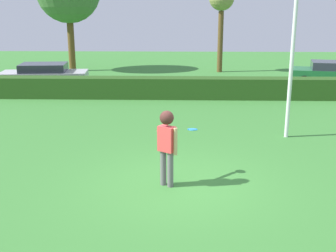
{
  "coord_description": "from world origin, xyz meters",
  "views": [
    {
      "loc": [
        -0.04,
        -9.31,
        4.02
      ],
      "look_at": [
        -0.32,
        0.97,
        1.15
      ],
      "focal_mm": 46.32,
      "sensor_mm": 36.0,
      "label": 1
    }
  ],
  "objects": [
    {
      "name": "ground_plane",
      "position": [
        0.0,
        0.0,
        0.0
      ],
      "size": [
        60.0,
        60.0,
        0.0
      ],
      "primitive_type": "plane",
      "color": "#3A7D33"
    },
    {
      "name": "person",
      "position": [
        -0.32,
        -0.03,
        1.12
      ],
      "size": [
        0.49,
        0.84,
        1.78
      ],
      "color": "slate",
      "rests_on": "ground"
    },
    {
      "name": "frisbee",
      "position": [
        0.27,
        0.67,
        1.15
      ],
      "size": [
        0.24,
        0.24,
        0.05
      ],
      "color": "#268CE5"
    },
    {
      "name": "lamppost",
      "position": [
        3.34,
        3.91,
        2.97
      ],
      "size": [
        0.24,
        0.24,
        5.32
      ],
      "color": "silver",
      "rests_on": "ground"
    },
    {
      "name": "hedge_row",
      "position": [
        0.0,
        9.75,
        0.46
      ],
      "size": [
        19.1,
        0.9,
        0.93
      ],
      "primitive_type": "cube",
      "color": "#274E19",
      "rests_on": "ground"
    },
    {
      "name": "parked_car_silver",
      "position": [
        -6.79,
        11.9,
        0.69
      ],
      "size": [
        4.35,
        2.15,
        1.25
      ],
      "color": "#B7B7BC",
      "rests_on": "ground"
    },
    {
      "name": "parked_car_green",
      "position": [
        7.84,
        13.07,
        0.69
      ],
      "size": [
        4.46,
        2.51,
        1.25
      ],
      "color": "#1E6633",
      "rests_on": "ground"
    },
    {
      "name": "bare_elm_tree",
      "position": [
        2.43,
        17.79,
        4.19
      ],
      "size": [
        1.52,
        1.52,
        5.21
      ],
      "color": "brown",
      "rests_on": "ground"
    }
  ]
}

